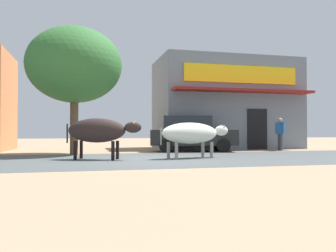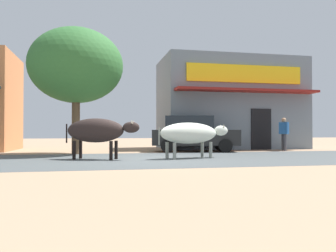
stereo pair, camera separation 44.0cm
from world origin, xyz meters
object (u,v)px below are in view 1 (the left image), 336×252
object	(u,v)px
roadside_tree	(74,65)
parked_hatchback_car	(191,133)
cow_near_brown	(98,131)
pedestrian_by_shop	(280,131)
cow_far_dark	(192,133)

from	to	relation	value
roadside_tree	parked_hatchback_car	xyz separation A→B (m)	(5.23, 0.78, -2.78)
parked_hatchback_car	cow_near_brown	xyz separation A→B (m)	(-4.39, -3.81, 0.10)
pedestrian_by_shop	cow_far_dark	bearing A→B (deg)	-146.62
cow_near_brown	pedestrian_by_shop	size ratio (longest dim) A/B	1.55
cow_near_brown	cow_far_dark	size ratio (longest dim) A/B	0.90
roadside_tree	parked_hatchback_car	world-z (taller)	roadside_tree
roadside_tree	pedestrian_by_shop	bearing A→B (deg)	3.17
cow_far_dark	cow_near_brown	bearing A→B (deg)	176.16
parked_hatchback_car	pedestrian_by_shop	size ratio (longest dim) A/B	2.62
parked_hatchback_car	cow_near_brown	distance (m)	5.82
cow_far_dark	roadside_tree	bearing A→B (deg)	140.82
parked_hatchback_car	cow_far_dark	size ratio (longest dim) A/B	1.52
parked_hatchback_car	cow_far_dark	world-z (taller)	parked_hatchback_car
pedestrian_by_shop	cow_near_brown	bearing A→B (deg)	-158.09
roadside_tree	cow_far_dark	size ratio (longest dim) A/B	1.88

